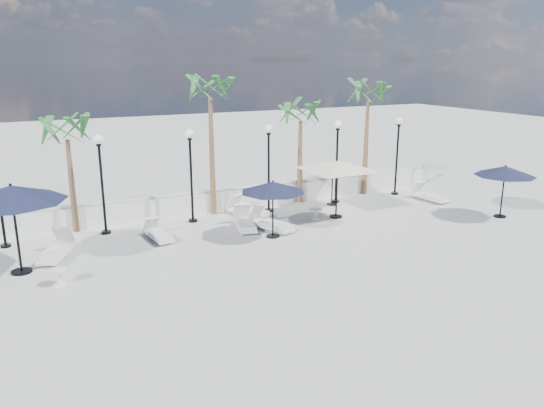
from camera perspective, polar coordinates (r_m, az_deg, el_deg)
name	(u,v)px	position (r m, az deg, el deg)	size (l,w,h in m)	color
ground	(259,277)	(16.54, -1.45, -7.87)	(100.00, 100.00, 0.00)	#9E9E99
balustrade	(185,205)	(23.05, -9.30, -0.11)	(26.00, 0.30, 1.01)	silver
lamppost_2	(101,170)	(20.91, -17.93, 3.47)	(0.36, 0.36, 3.84)	black
lamppost_3	(191,163)	(21.66, -8.75, 4.43)	(0.36, 0.36, 3.84)	black
lamppost_4	(269,156)	(22.93, -0.36, 5.20)	(0.36, 0.36, 3.84)	black
lamppost_5	(337,150)	(24.64, 7.02, 5.79)	(0.36, 0.36, 3.84)	black
lamppost_6	(398,145)	(26.70, 13.37, 6.22)	(0.36, 0.36, 3.84)	black
palm_1	(67,136)	(21.38, -21.20, 6.87)	(2.60, 2.60, 4.70)	brown
palm_2	(210,94)	(22.47, -6.68, 11.64)	(2.60, 2.60, 6.10)	brown
palm_3	(301,118)	(24.35, 3.09, 9.24)	(2.60, 2.60, 4.90)	brown
palm_4	(368,98)	(26.28, 10.31, 11.16)	(2.60, 2.60, 5.70)	brown
lounger_0	(57,250)	(19.43, -22.13, -4.61)	(1.46, 2.19, 0.79)	silver
lounger_3	(158,234)	(20.23, -12.15, -3.17)	(0.78, 1.80, 0.65)	silver
lounger_4	(248,210)	(22.73, -2.59, -0.68)	(1.40, 2.15, 0.77)	silver
lounger_5	(245,222)	(21.07, -2.96, -1.98)	(1.14, 2.15, 0.77)	silver
lounger_6	(270,223)	(20.90, -0.18, -2.08)	(1.36, 2.22, 0.79)	silver
lounger_7	(429,196)	(26.34, 16.58, 0.88)	(0.82, 1.99, 0.73)	silver
side_table_1	(59,275)	(17.11, -21.92, -7.14)	(0.51, 0.51, 0.50)	silver
side_table_2	(316,214)	(22.14, 4.78, -1.05)	(0.51, 0.51, 0.50)	silver
parasol_navy_left	(11,194)	(17.91, -26.22, 0.94)	(3.28, 3.28, 2.90)	black
parasol_navy_mid	(273,187)	(19.61, 0.09, 1.82)	(2.46, 2.46, 2.20)	black
parasol_navy_right	(505,171)	(24.23, 23.78, 3.24)	(2.53, 2.53, 2.27)	black
parasol_cream_sq_a	(338,161)	(22.24, 7.08, 4.57)	(5.32, 5.32, 2.61)	black
parasol_cream_sq_b	(333,163)	(24.27, 6.56, 4.39)	(4.24, 4.24, 2.12)	black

